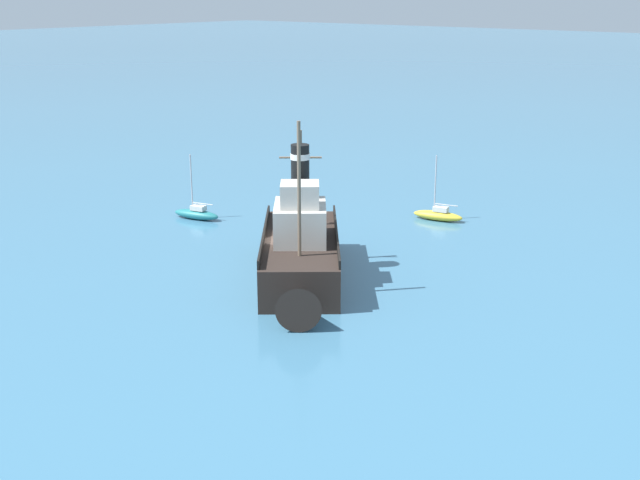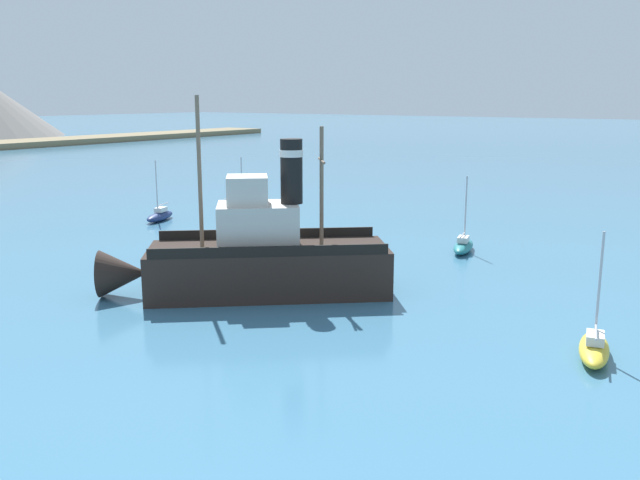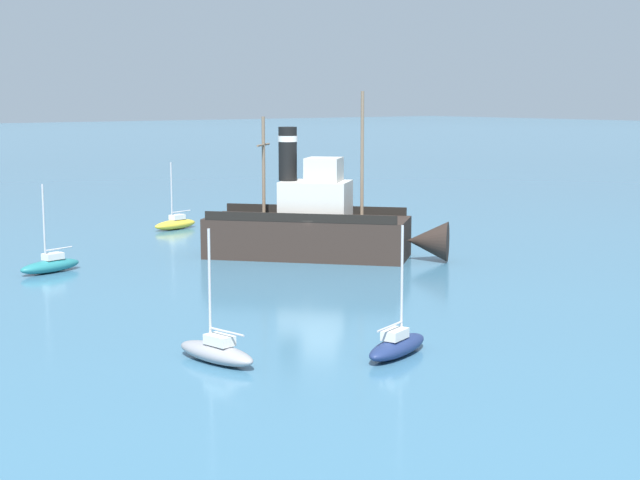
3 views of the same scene
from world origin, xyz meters
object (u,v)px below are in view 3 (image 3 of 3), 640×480
(sailboat_navy, at_px, (397,345))
(old_tugboat, at_px, (317,227))
(sailboat_teal, at_px, (50,265))
(sailboat_yellow, at_px, (175,223))
(sailboat_grey, at_px, (216,351))

(sailboat_navy, bearing_deg, old_tugboat, -119.95)
(sailboat_teal, bearing_deg, sailboat_navy, 97.75)
(old_tugboat, distance_m, sailboat_navy, 22.80)
(sailboat_yellow, height_order, sailboat_navy, same)
(sailboat_yellow, height_order, sailboat_grey, same)
(sailboat_navy, height_order, sailboat_grey, same)
(sailboat_yellow, distance_m, sailboat_grey, 36.67)
(sailboat_yellow, bearing_deg, sailboat_navy, 73.30)
(old_tugboat, relative_size, sailboat_grey, 2.68)
(sailboat_navy, bearing_deg, sailboat_grey, -29.86)
(sailboat_navy, bearing_deg, sailboat_yellow, -106.70)
(old_tugboat, relative_size, sailboat_yellow, 2.68)
(sailboat_grey, bearing_deg, sailboat_yellow, -116.97)
(sailboat_navy, relative_size, sailboat_teal, 1.00)
(sailboat_grey, bearing_deg, sailboat_navy, 150.14)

